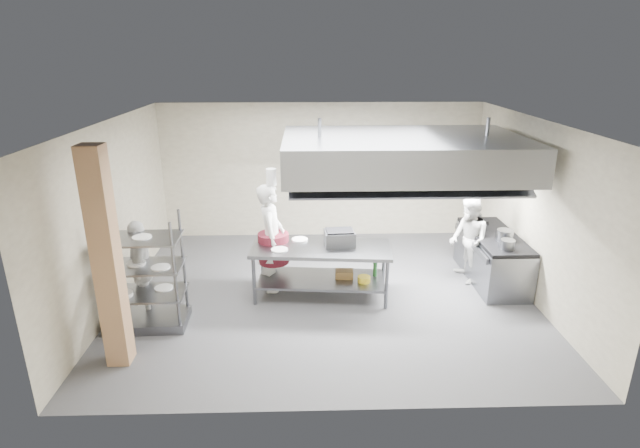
{
  "coord_description": "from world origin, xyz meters",
  "views": [
    {
      "loc": [
        -0.34,
        -7.86,
        4.06
      ],
      "look_at": [
        -0.1,
        0.2,
        1.23
      ],
      "focal_mm": 28.0,
      "sensor_mm": 36.0,
      "label": 1
    }
  ],
  "objects_px": {
    "island": "(321,271)",
    "griddle": "(339,238)",
    "chef_plating": "(141,269)",
    "stockpot": "(505,235)",
    "cooking_range": "(492,259)",
    "chef_line": "(468,240)",
    "chef_head": "(271,238)",
    "pass_rack": "(143,272)"
  },
  "relations": [
    {
      "from": "island",
      "to": "griddle",
      "type": "height_order",
      "value": "griddle"
    },
    {
      "from": "chef_plating",
      "to": "stockpot",
      "type": "xyz_separation_m",
      "value": [
        6.07,
        0.78,
        0.2
      ]
    },
    {
      "from": "cooking_range",
      "to": "chef_line",
      "type": "xyz_separation_m",
      "value": [
        -0.48,
        -0.02,
        0.38
      ]
    },
    {
      "from": "chef_head",
      "to": "stockpot",
      "type": "bearing_deg",
      "value": -91.43
    },
    {
      "from": "cooking_range",
      "to": "griddle",
      "type": "distance_m",
      "value": 2.95
    },
    {
      "from": "griddle",
      "to": "cooking_range",
      "type": "bearing_deg",
      "value": 4.61
    },
    {
      "from": "island",
      "to": "chef_line",
      "type": "distance_m",
      "value": 2.75
    },
    {
      "from": "island",
      "to": "stockpot",
      "type": "height_order",
      "value": "stockpot"
    },
    {
      "from": "pass_rack",
      "to": "griddle",
      "type": "height_order",
      "value": "pass_rack"
    },
    {
      "from": "pass_rack",
      "to": "chef_line",
      "type": "bearing_deg",
      "value": 13.04
    },
    {
      "from": "cooking_range",
      "to": "griddle",
      "type": "xyz_separation_m",
      "value": [
        -2.85,
        -0.46,
        0.61
      ]
    },
    {
      "from": "pass_rack",
      "to": "griddle",
      "type": "distance_m",
      "value": 3.19
    },
    {
      "from": "chef_head",
      "to": "griddle",
      "type": "relative_size",
      "value": 3.84
    },
    {
      "from": "chef_line",
      "to": "stockpot",
      "type": "distance_m",
      "value": 0.64
    },
    {
      "from": "cooking_range",
      "to": "chef_head",
      "type": "xyz_separation_m",
      "value": [
        -4.03,
        -0.22,
        0.54
      ]
    },
    {
      "from": "stockpot",
      "to": "griddle",
      "type": "bearing_deg",
      "value": -177.2
    },
    {
      "from": "griddle",
      "to": "stockpot",
      "type": "xyz_separation_m",
      "value": [
        2.9,
        0.14,
        -0.03
      ]
    },
    {
      "from": "pass_rack",
      "to": "griddle",
      "type": "xyz_separation_m",
      "value": [
        3.03,
        0.99,
        0.14
      ]
    },
    {
      "from": "chef_plating",
      "to": "cooking_range",
      "type": "bearing_deg",
      "value": 90.28
    },
    {
      "from": "island",
      "to": "chef_plating",
      "type": "relative_size",
      "value": 1.47
    },
    {
      "from": "pass_rack",
      "to": "griddle",
      "type": "relative_size",
      "value": 3.56
    },
    {
      "from": "chef_line",
      "to": "chef_plating",
      "type": "height_order",
      "value": "chef_plating"
    },
    {
      "from": "island",
      "to": "pass_rack",
      "type": "relative_size",
      "value": 1.32
    },
    {
      "from": "pass_rack",
      "to": "island",
      "type": "bearing_deg",
      "value": 16.87
    },
    {
      "from": "griddle",
      "to": "stockpot",
      "type": "distance_m",
      "value": 2.91
    },
    {
      "from": "cooking_range",
      "to": "chef_plating",
      "type": "xyz_separation_m",
      "value": [
        -6.02,
        -1.11,
        0.38
      ]
    },
    {
      "from": "cooking_range",
      "to": "chef_head",
      "type": "bearing_deg",
      "value": -176.91
    },
    {
      "from": "cooking_range",
      "to": "chef_head",
      "type": "relative_size",
      "value": 1.04
    },
    {
      "from": "chef_line",
      "to": "island",
      "type": "bearing_deg",
      "value": -83.87
    },
    {
      "from": "chef_plating",
      "to": "griddle",
      "type": "distance_m",
      "value": 3.24
    },
    {
      "from": "cooking_range",
      "to": "chef_plating",
      "type": "height_order",
      "value": "chef_plating"
    },
    {
      "from": "pass_rack",
      "to": "chef_head",
      "type": "distance_m",
      "value": 2.23
    },
    {
      "from": "island",
      "to": "pass_rack",
      "type": "distance_m",
      "value": 2.9
    },
    {
      "from": "chef_line",
      "to": "stockpot",
      "type": "height_order",
      "value": "chef_line"
    },
    {
      "from": "island",
      "to": "chef_head",
      "type": "xyz_separation_m",
      "value": [
        -0.86,
        0.32,
        0.51
      ]
    },
    {
      "from": "island",
      "to": "chef_plating",
      "type": "distance_m",
      "value": 2.93
    },
    {
      "from": "island",
      "to": "chef_head",
      "type": "relative_size",
      "value": 1.22
    },
    {
      "from": "pass_rack",
      "to": "chef_head",
      "type": "bearing_deg",
      "value": 31.85
    },
    {
      "from": "island",
      "to": "cooking_range",
      "type": "distance_m",
      "value": 3.21
    },
    {
      "from": "chef_head",
      "to": "chef_line",
      "type": "bearing_deg",
      "value": -86.78
    },
    {
      "from": "chef_head",
      "to": "stockpot",
      "type": "height_order",
      "value": "chef_head"
    },
    {
      "from": "chef_head",
      "to": "stockpot",
      "type": "relative_size",
      "value": 6.8
    }
  ]
}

